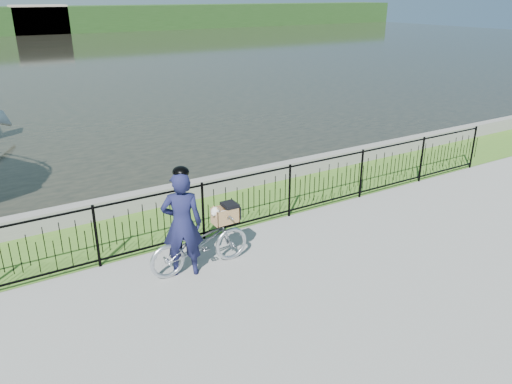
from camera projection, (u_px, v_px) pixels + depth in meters
ground at (295, 260)px, 8.84m from camera, size 120.00×120.00×0.00m
grass_strip at (225, 210)px, 10.90m from camera, size 60.00×2.00×0.01m
water at (18, 61)px, 34.92m from camera, size 120.00×120.00×0.00m
quay_wall at (204, 187)px, 11.61m from camera, size 60.00×0.30×0.40m
fence at (248, 200)px, 9.89m from camera, size 14.00×0.06×1.15m
far_building_right at (39, 20)px, 57.40m from camera, size 6.00×3.00×3.20m
bicycle_rig at (200, 242)px, 8.42m from camera, size 1.80×0.63×1.09m
cyclist at (182, 223)px, 8.09m from camera, size 0.78×0.66×1.89m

